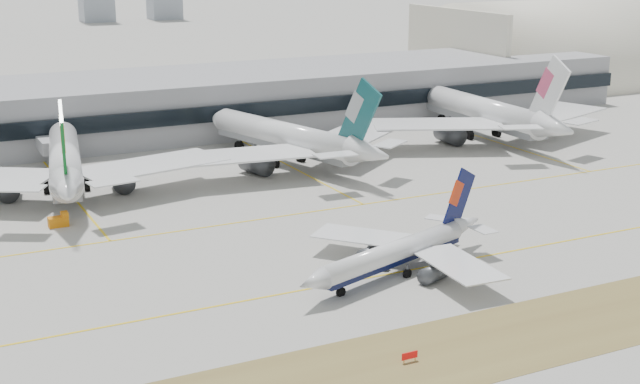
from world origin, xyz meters
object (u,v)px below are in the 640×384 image
widebody_eva (65,163)px  hangar (555,83)px  widebody_china_air (487,114)px  terminal (158,105)px  widebody_cathay (291,139)px  taxiing_airliner (400,252)px

widebody_eva → hangar: bearing=-59.3°
widebody_eva → widebody_china_air: 108.55m
widebody_china_air → terminal: size_ratio=0.25×
widebody_china_air → hangar: (80.61, 66.36, -6.53)m
widebody_cathay → hangar: 154.85m
hangar → taxiing_airliner: bearing=-137.3°
widebody_eva → terminal: bearing=-24.2°
widebody_cathay → widebody_china_air: 57.64m
widebody_eva → hangar: (189.07, 70.70, -6.15)m
taxiing_airliner → widebody_china_air: bearing=-152.9°
taxiing_airliner → widebody_eva: widebody_eva is taller
widebody_cathay → hangar: size_ratio=0.69×
widebody_eva → widebody_cathay: widebody_eva is taller
widebody_cathay → widebody_eva: bearing=76.2°
terminal → hangar: hangar is taller
widebody_china_air → terminal: bearing=60.1°
widebody_cathay → terminal: 52.18m
widebody_eva → terminal: widebody_eva is taller
widebody_cathay → widebody_china_air: widebody_china_air is taller
terminal → widebody_china_air: bearing=-32.0°
terminal → hangar: bearing=7.4°
widebody_cathay → hangar: hangar is taller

